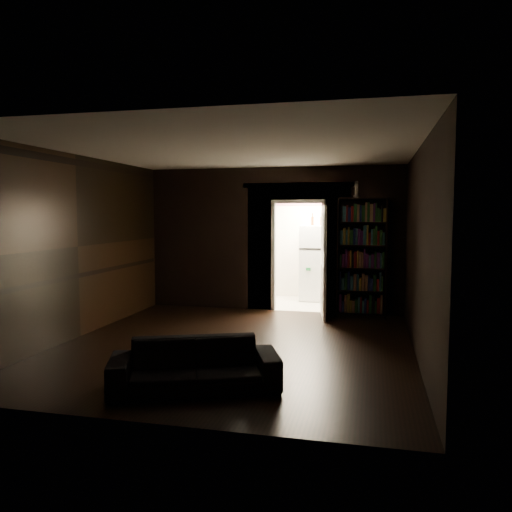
% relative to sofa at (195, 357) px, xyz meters
% --- Properties ---
extents(ground, '(5.50, 5.50, 0.00)m').
position_rel_sofa_xyz_m(ground, '(-0.05, 1.80, -0.35)').
color(ground, black).
rests_on(ground, ground).
extents(room_walls, '(5.02, 5.61, 2.84)m').
position_rel_sofa_xyz_m(room_walls, '(-0.06, 2.87, 1.33)').
color(room_walls, black).
rests_on(room_walls, ground).
extents(kitchen_alcove, '(2.20, 1.80, 2.60)m').
position_rel_sofa_xyz_m(kitchen_alcove, '(0.45, 5.67, 0.86)').
color(kitchen_alcove, beige).
rests_on(kitchen_alcove, ground).
extents(sofa, '(1.97, 1.40, 0.70)m').
position_rel_sofa_xyz_m(sofa, '(0.00, 0.00, 0.00)').
color(sofa, black).
rests_on(sofa, ground).
extents(bookshelf, '(0.96, 0.59, 2.20)m').
position_rel_sofa_xyz_m(bookshelf, '(1.66, 4.35, 0.75)').
color(bookshelf, black).
rests_on(bookshelf, ground).
extents(refrigerator, '(0.93, 0.89, 1.65)m').
position_rel_sofa_xyz_m(refrigerator, '(0.69, 5.91, 0.48)').
color(refrigerator, white).
rests_on(refrigerator, ground).
extents(door, '(0.18, 0.85, 2.05)m').
position_rel_sofa_xyz_m(door, '(0.99, 4.11, 0.68)').
color(door, white).
rests_on(door, ground).
extents(figurine, '(0.10, 0.10, 0.30)m').
position_rel_sofa_xyz_m(figurine, '(1.55, 4.33, 2.00)').
color(figurine, white).
rests_on(figurine, bookshelf).
extents(bottles, '(0.66, 0.12, 0.27)m').
position_rel_sofa_xyz_m(bottles, '(0.77, 5.88, 1.43)').
color(bottles, black).
rests_on(bottles, refrigerator).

